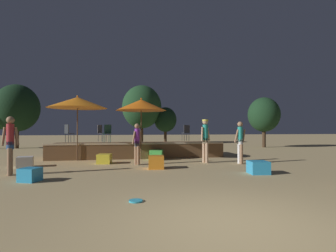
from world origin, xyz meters
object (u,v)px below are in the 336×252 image
at_px(cube_seat_5, 156,162).
at_px(bistro_chair_1, 68,132).
at_px(patio_umbrella_0, 77,103).
at_px(bistro_chair_3, 186,131).
at_px(cube_seat_0, 258,167).
at_px(cube_seat_4, 156,155).
at_px(frisbee_disc, 136,201).
at_px(person_1, 205,137).
at_px(background_tree_0, 165,120).
at_px(cube_seat_2, 104,159).
at_px(person_0, 240,140).
at_px(person_2, 137,142).
at_px(background_tree_4, 142,107).
at_px(patio_umbrella_1, 141,105).
at_px(background_tree_1, 17,108).
at_px(cube_seat_3, 30,175).
at_px(cube_seat_1, 25,162).
at_px(person_4, 10,142).
at_px(background_tree_3, 264,115).
at_px(bistro_chair_0, 107,132).
at_px(bistro_chair_2, 101,131).

bearing_deg(cube_seat_5, bistro_chair_1, 132.65).
relative_size(patio_umbrella_0, bistro_chair_3, 3.38).
distance_m(cube_seat_0, cube_seat_4, 5.23).
bearing_deg(cube_seat_0, frisbee_disc, -148.25).
relative_size(person_1, background_tree_0, 0.52).
bearing_deg(cube_seat_2, person_0, -11.17).
bearing_deg(cube_seat_0, person_2, 142.76).
bearing_deg(cube_seat_4, cube_seat_2, -158.54).
height_order(bistro_chair_3, background_tree_4, background_tree_4).
bearing_deg(patio_umbrella_1, background_tree_4, 84.96).
distance_m(cube_seat_5, person_2, 1.49).
bearing_deg(cube_seat_5, frisbee_disc, -103.35).
bearing_deg(background_tree_1, bistro_chair_3, -31.74).
relative_size(person_0, person_2, 1.05).
height_order(person_2, background_tree_0, background_tree_0).
relative_size(patio_umbrella_1, frisbee_disc, 10.68).
xyz_separation_m(background_tree_1, background_tree_4, (9.79, 4.24, 0.58)).
distance_m(cube_seat_3, background_tree_1, 14.78).
bearing_deg(cube_seat_5, cube_seat_2, 137.50).
relative_size(patio_umbrella_0, bistro_chair_1, 3.38).
relative_size(cube_seat_1, person_4, 0.36).
bearing_deg(bistro_chair_3, background_tree_0, -105.78).
bearing_deg(person_1, patio_umbrella_1, 30.34).
height_order(cube_seat_2, bistro_chair_3, bistro_chair_3).
relative_size(background_tree_3, background_tree_4, 0.69).
bearing_deg(bistro_chair_0, person_2, -51.48).
distance_m(patio_umbrella_1, frisbee_disc, 7.85).
xyz_separation_m(bistro_chair_1, bistro_chair_2, (1.55, 0.85, 0.00)).
distance_m(bistro_chair_0, bistro_chair_1, 1.96).
xyz_separation_m(cube_seat_0, person_4, (-7.94, 1.20, 0.85)).
distance_m(background_tree_0, background_tree_3, 9.44).
xyz_separation_m(cube_seat_3, cube_seat_4, (4.21, 4.43, 0.05)).
xyz_separation_m(bistro_chair_0, frisbee_disc, (0.92, -8.26, -1.32)).
distance_m(patio_umbrella_0, bistro_chair_0, 2.09).
bearing_deg(person_4, person_0, 87.41).
height_order(cube_seat_0, bistro_chair_2, bistro_chair_2).
distance_m(cube_seat_0, background_tree_0, 17.81).
bearing_deg(bistro_chair_3, cube_seat_1, 13.45).
xyz_separation_m(bistro_chair_0, bistro_chair_2, (-0.39, 1.09, 0.00)).
height_order(patio_umbrella_1, cube_seat_3, patio_umbrella_1).
bearing_deg(cube_seat_3, person_1, 25.74).
height_order(bistro_chair_2, background_tree_0, background_tree_0).
height_order(cube_seat_2, person_0, person_0).
xyz_separation_m(frisbee_disc, background_tree_0, (4.20, 20.27, 2.36)).
distance_m(cube_seat_0, background_tree_3, 13.36).
xyz_separation_m(person_0, background_tree_0, (-0.52, 15.29, 1.40)).
bearing_deg(patio_umbrella_1, cube_seat_1, -159.77).
relative_size(bistro_chair_3, background_tree_1, 0.19).
xyz_separation_m(cube_seat_1, frisbee_disc, (3.92, -5.66, -0.18)).
height_order(patio_umbrella_1, bistro_chair_0, patio_umbrella_1).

